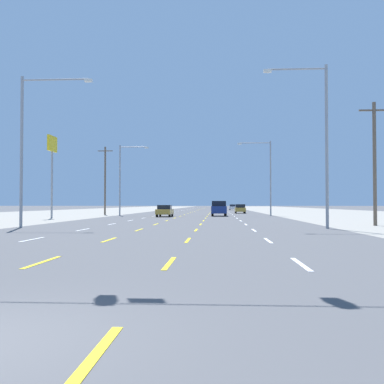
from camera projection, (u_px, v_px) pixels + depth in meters
ground_plane at (198, 214)px, 70.88m from camera, size 572.00×572.00×0.00m
lot_apron_left at (47, 214)px, 72.29m from camera, size 28.00×440.00×0.01m
lot_apron_right at (355, 214)px, 69.47m from camera, size 28.00×440.00×0.01m
lane_markings at (205, 210)px, 109.30m from camera, size 10.64×227.60×0.01m
signal_span_wire at (104, 43)px, 11.82m from camera, size 27.11×0.52×9.82m
sedan_inner_left_nearest at (165, 211)px, 54.94m from camera, size 1.80×4.50×1.46m
suv_inner_right_near at (219, 208)px, 58.05m from camera, size 1.98×4.90×1.98m
hatchback_far_right_mid at (240, 209)px, 74.58m from camera, size 1.72×3.90×1.54m
sedan_far_right_midfar at (233, 207)px, 115.76m from camera, size 1.80×4.50×1.46m
pole_sign_left_row_1 at (52, 154)px, 48.94m from camera, size 0.24×2.43×9.14m
streetlight_left_row_0 at (29, 139)px, 29.79m from camera, size 4.91×0.26×10.25m
streetlight_right_row_0 at (321, 134)px, 28.69m from camera, size 4.15×0.26×10.68m
streetlight_left_row_1 at (123, 175)px, 59.91m from camera, size 4.00×0.26×9.58m
streetlight_right_row_1 at (267, 172)px, 58.81m from camera, size 4.46×0.26×10.01m
utility_pole_right_row_0 at (375, 161)px, 32.49m from camera, size 2.20×0.26×9.12m
utility_pole_left_row_1 at (105, 179)px, 64.66m from camera, size 2.20×0.26×9.97m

